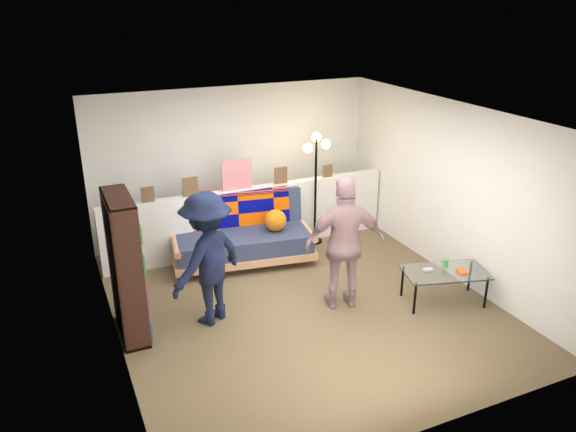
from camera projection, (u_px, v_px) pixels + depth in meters
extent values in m
plane|color=brown|center=(301.00, 303.00, 7.19)|extent=(5.00, 5.00, 0.00)
cube|color=silver|center=(234.00, 163.00, 8.87)|extent=(4.50, 0.10, 2.40)
cube|color=silver|center=(108.00, 248.00, 5.89)|extent=(0.10, 5.00, 2.40)
cube|color=silver|center=(451.00, 191.00, 7.60)|extent=(0.10, 5.00, 2.40)
cube|color=white|center=(303.00, 116.00, 6.30)|extent=(4.50, 5.00, 0.10)
cube|color=silver|center=(250.00, 219.00, 8.53)|extent=(4.45, 0.15, 1.00)
cube|color=brown|center=(148.00, 195.00, 7.72)|extent=(0.18, 0.02, 0.22)
cube|color=brown|center=(190.00, 187.00, 7.93)|extent=(0.22, 0.02, 0.28)
cube|color=beige|center=(237.00, 175.00, 8.17)|extent=(0.45, 0.02, 0.45)
cube|color=brown|center=(281.00, 175.00, 8.47)|extent=(0.20, 0.02, 0.26)
cube|color=brown|center=(328.00, 171.00, 8.79)|extent=(0.16, 0.02, 0.20)
cube|color=tan|center=(243.00, 252.00, 8.22)|extent=(2.15, 1.21, 0.11)
cube|color=#2E3753|center=(243.00, 242.00, 8.10)|extent=(2.02, 1.03, 0.26)
cube|color=#2E3753|center=(237.00, 212.00, 8.34)|extent=(1.94, 0.54, 0.61)
cylinder|color=tan|center=(175.00, 243.00, 7.88)|extent=(0.23, 0.91, 0.10)
cylinder|color=tan|center=(306.00, 228.00, 8.36)|extent=(0.23, 0.91, 0.10)
cube|color=#050974|center=(238.00, 214.00, 8.27)|extent=(1.55, 0.34, 0.56)
cube|color=#050974|center=(236.00, 192.00, 8.28)|extent=(1.58, 0.50, 0.03)
sphere|color=#CE6312|center=(275.00, 220.00, 8.11)|extent=(0.32, 0.32, 0.32)
cube|color=black|center=(113.00, 270.00, 6.21)|extent=(0.02, 0.84, 1.68)
cube|color=black|center=(132.00, 284.00, 5.91)|extent=(0.28, 0.02, 1.68)
cube|color=black|center=(120.00, 253.00, 6.61)|extent=(0.28, 0.02, 1.68)
cube|color=black|center=(117.00, 197.00, 5.95)|extent=(0.28, 0.84, 0.02)
cube|color=black|center=(133.00, 330.00, 6.56)|extent=(0.28, 0.84, 0.04)
cube|color=black|center=(129.00, 298.00, 6.40)|extent=(0.28, 0.80, 0.02)
cube|color=black|center=(125.00, 267.00, 6.26)|extent=(0.28, 0.80, 0.02)
cube|color=black|center=(122.00, 235.00, 6.11)|extent=(0.28, 0.80, 0.02)
cube|color=#AE2230|center=(133.00, 318.00, 6.51)|extent=(0.21, 0.78, 0.28)
cube|color=#235A99|center=(129.00, 286.00, 6.35)|extent=(0.21, 0.78, 0.26)
cube|color=yellow|center=(126.00, 255.00, 6.21)|extent=(0.21, 0.78, 0.28)
cube|color=#349158|center=(122.00, 222.00, 6.07)|extent=(0.21, 0.78, 0.26)
cylinder|color=black|center=(415.00, 299.00, 6.86)|extent=(0.04, 0.04, 0.41)
cylinder|color=black|center=(486.00, 293.00, 6.99)|extent=(0.04, 0.04, 0.41)
cylinder|color=black|center=(402.00, 281.00, 7.28)|extent=(0.04, 0.04, 0.41)
cylinder|color=black|center=(470.00, 276.00, 7.41)|extent=(0.04, 0.04, 0.41)
cube|color=silver|center=(445.00, 272.00, 7.06)|extent=(1.15, 0.82, 0.02)
cube|color=silver|center=(428.00, 270.00, 7.07)|extent=(0.13, 0.08, 0.03)
cube|color=orange|center=(462.00, 272.00, 7.00)|extent=(0.14, 0.17, 0.04)
cylinder|color=green|center=(445.00, 263.00, 7.16)|extent=(0.09, 0.09, 0.10)
cylinder|color=black|center=(314.00, 241.00, 8.94)|extent=(0.29, 0.29, 0.03)
cylinder|color=black|center=(315.00, 192.00, 8.64)|extent=(0.04, 0.04, 1.68)
sphere|color=#FFC672|center=(308.00, 148.00, 8.42)|extent=(0.14, 0.14, 0.14)
sphere|color=#FFC672|center=(326.00, 144.00, 8.35)|extent=(0.14, 0.14, 0.14)
sphere|color=#FFC672|center=(316.00, 137.00, 8.44)|extent=(0.14, 0.14, 0.14)
imported|color=black|center=(207.00, 259.00, 6.52)|extent=(1.21, 1.05, 1.63)
imported|color=#CF8692|center=(345.00, 244.00, 6.83)|extent=(1.07, 0.66, 1.70)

